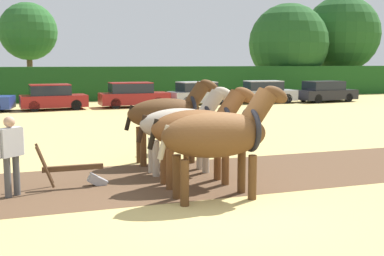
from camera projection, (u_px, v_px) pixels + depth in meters
The scene contains 17 objects.
ground_plane at pixel (216, 205), 9.68m from camera, with size 240.00×240.00×0.00m, color tan.
hedgerow at pixel (75, 84), 35.36m from camera, with size 66.81×1.34×2.52m, color #194719.
tree_left at pixel (28, 32), 37.52m from camera, with size 4.47×4.47×7.47m.
tree_center_left at pixel (288, 44), 43.94m from camera, with size 7.24×7.24×8.16m.
tree_center at pixel (341, 34), 47.12m from camera, with size 7.43×7.43×9.27m.
draft_horse_lead_left at pixel (220, 134), 9.94m from camera, with size 2.96×1.03×2.43m.
draft_horse_lead_right at pixel (199, 128), 11.15m from camera, with size 2.74×0.94×2.34m.
draft_horse_trail_left at pixel (183, 124), 12.37m from camera, with size 2.72×0.87×2.29m.
draft_horse_trail_right at pixel (169, 114), 13.56m from camera, with size 2.82×0.93×2.43m.
plow at pixel (79, 173), 11.04m from camera, with size 1.60×0.47×1.13m.
farmer_at_plow at pixel (11, 150), 10.15m from camera, with size 0.55×0.48×1.72m.
farmer_beside_team at pixel (174, 121), 15.35m from camera, with size 0.42×0.65×1.69m.
parked_car_center at pixel (52, 98), 28.96m from camera, with size 3.98×2.04×1.53m.
parked_car_center_right at pixel (133, 95), 30.71m from camera, with size 4.39×1.81×1.58m.
parked_car_right at pixel (199, 94), 32.56m from camera, with size 4.25×2.18×1.54m.
parked_car_far_right at pixel (265, 92), 33.77m from camera, with size 4.26×2.19×1.56m.
parked_car_end_right at pixel (325, 92), 34.81m from camera, with size 4.55×2.17×1.50m.
Camera 1 is at (-3.55, -8.70, 2.85)m, focal length 45.00 mm.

